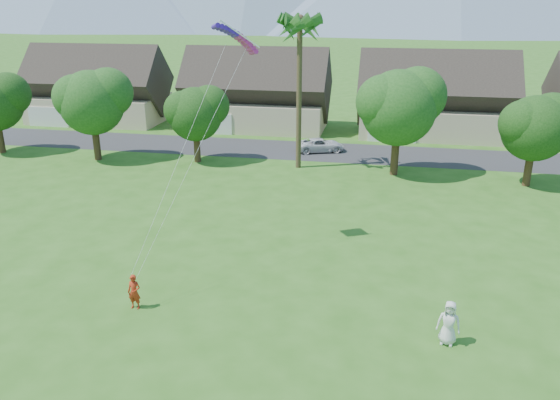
% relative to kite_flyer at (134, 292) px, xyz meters
% --- Properties ---
extents(ground, '(500.00, 500.00, 0.00)m').
position_rel_kite_flyer_xyz_m(ground, '(5.77, -4.62, -0.84)').
color(ground, '#2D6019').
rests_on(ground, ground).
extents(street, '(90.00, 7.00, 0.01)m').
position_rel_kite_flyer_xyz_m(street, '(5.77, 29.38, -0.84)').
color(street, '#2D2D30').
rests_on(street, ground).
extents(kite_flyer, '(0.62, 0.41, 1.68)m').
position_rel_kite_flyer_xyz_m(kite_flyer, '(0.00, 0.00, 0.00)').
color(kite_flyer, '#AE2B13').
rests_on(kite_flyer, ground).
extents(watcher, '(1.05, 0.78, 1.95)m').
position_rel_kite_flyer_xyz_m(watcher, '(13.89, -0.12, 0.13)').
color(watcher, silver).
rests_on(watcher, ground).
extents(parked_car, '(4.95, 3.51, 1.25)m').
position_rel_kite_flyer_xyz_m(parked_car, '(4.99, 29.38, -0.22)').
color(parked_car, silver).
rests_on(parked_car, ground).
extents(houses_row, '(72.75, 8.19, 8.86)m').
position_rel_kite_flyer_xyz_m(houses_row, '(6.26, 38.38, 2.60)').
color(houses_row, beige).
rests_on(houses_row, ground).
extents(tree_row, '(62.27, 6.67, 8.45)m').
position_rel_kite_flyer_xyz_m(tree_row, '(4.62, 23.30, 4.05)').
color(tree_row, '#47301C').
rests_on(tree_row, ground).
extents(fan_palm, '(3.00, 3.00, 13.80)m').
position_rel_kite_flyer_xyz_m(fan_palm, '(3.77, 23.88, 10.96)').
color(fan_palm, '#4C3D26').
rests_on(fan_palm, ground).
extents(parafoil_kite, '(2.86, 1.44, 0.50)m').
position_rel_kite_flyer_xyz_m(parafoil_kite, '(2.93, 8.24, 10.84)').
color(parafoil_kite, '#3F17AE').
rests_on(parafoil_kite, ground).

